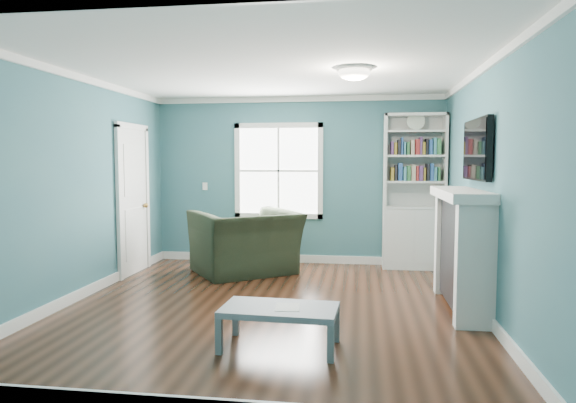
# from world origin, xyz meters

# --- Properties ---
(floor) EXTENTS (5.00, 5.00, 0.00)m
(floor) POSITION_xyz_m (0.00, 0.00, 0.00)
(floor) COLOR black
(floor) RESTS_ON ground
(room_walls) EXTENTS (5.00, 5.00, 5.00)m
(room_walls) POSITION_xyz_m (0.00, 0.00, 1.58)
(room_walls) COLOR #326270
(room_walls) RESTS_ON ground
(trim) EXTENTS (4.50, 5.00, 2.60)m
(trim) POSITION_xyz_m (0.00, 0.00, 1.24)
(trim) COLOR white
(trim) RESTS_ON ground
(window) EXTENTS (1.40, 0.06, 1.50)m
(window) POSITION_xyz_m (-0.30, 2.49, 1.45)
(window) COLOR white
(window) RESTS_ON room_walls
(bookshelf) EXTENTS (0.90, 0.35, 2.31)m
(bookshelf) POSITION_xyz_m (1.77, 2.30, 0.92)
(bookshelf) COLOR silver
(bookshelf) RESTS_ON ground
(fireplace) EXTENTS (0.44, 1.58, 1.30)m
(fireplace) POSITION_xyz_m (2.08, 0.20, 0.64)
(fireplace) COLOR black
(fireplace) RESTS_ON ground
(tv) EXTENTS (0.06, 1.10, 0.65)m
(tv) POSITION_xyz_m (2.20, 0.20, 1.72)
(tv) COLOR black
(tv) RESTS_ON fireplace
(door) EXTENTS (0.12, 0.98, 2.17)m
(door) POSITION_xyz_m (-2.22, 1.40, 1.07)
(door) COLOR silver
(door) RESTS_ON ground
(ceiling_fixture) EXTENTS (0.38, 0.38, 0.15)m
(ceiling_fixture) POSITION_xyz_m (0.90, 0.10, 2.55)
(ceiling_fixture) COLOR white
(ceiling_fixture) RESTS_ON room_walls
(light_switch) EXTENTS (0.08, 0.01, 0.12)m
(light_switch) POSITION_xyz_m (-1.50, 2.48, 1.20)
(light_switch) COLOR white
(light_switch) RESTS_ON room_walls
(recliner) EXTENTS (1.63, 1.53, 1.20)m
(recliner) POSITION_xyz_m (-0.64, 1.60, 0.60)
(recliner) COLOR black
(recliner) RESTS_ON ground
(coffee_table) EXTENTS (1.01, 0.58, 0.36)m
(coffee_table) POSITION_xyz_m (0.30, -1.24, 0.31)
(coffee_table) COLOR #546065
(coffee_table) RESTS_ON ground
(paper_sheet) EXTENTS (0.23, 0.28, 0.00)m
(paper_sheet) POSITION_xyz_m (0.37, -1.24, 0.36)
(paper_sheet) COLOR white
(paper_sheet) RESTS_ON coffee_table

